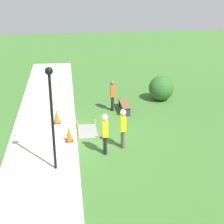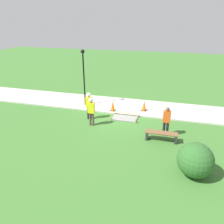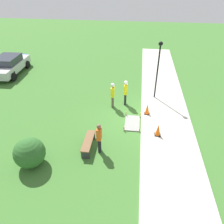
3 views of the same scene
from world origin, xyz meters
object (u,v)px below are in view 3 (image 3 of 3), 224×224
Objects in this scene: worker_assistant at (113,93)px; parked_car_silver at (9,65)px; parked_car_blue at (9,64)px; lamppost_near at (158,63)px; park_bench at (88,143)px; traffic_cone_far_patch at (147,109)px; traffic_cone_near_patch at (158,130)px; worker_supervisor at (126,91)px; bystander_in_orange_shirt at (99,137)px.

worker_assistant is 0.38× the size of parked_car_silver.
lamppost_near is at bearing -110.56° from parked_car_blue.
parked_car_silver reaches higher than parked_car_blue.
park_bench is 4.31m from worker_assistant.
traffic_cone_far_patch is at bearing -41.48° from park_bench.
traffic_cone_near_patch is 3.87m from worker_supervisor.
park_bench is 0.37× the size of parked_car_silver.
traffic_cone_near_patch is 14.82m from parked_car_blue.
traffic_cone_far_patch is (2.07, 0.57, 0.01)m from traffic_cone_near_patch.
lamppost_near is 13.06m from parked_car_silver.
worker_supervisor reaches higher than traffic_cone_near_patch.
worker_assistant is at bearing 72.63° from traffic_cone_far_patch.
parked_car_silver is at bearing 46.12° from park_bench.
worker_supervisor is at bearing -118.35° from parked_car_blue.
worker_supervisor is at bearing 32.41° from traffic_cone_near_patch.
parked_car_blue is at bearing 67.93° from worker_supervisor.
lamppost_near reaches higher than worker_supervisor.
parked_car_blue is 1.05× the size of parked_car_silver.
traffic_cone_near_patch is 14.54m from parked_car_silver.
worker_assistant reaches higher than parked_car_blue.
lamppost_near is 0.86× the size of parked_car_silver.
park_bench is (-1.39, 3.63, -0.11)m from traffic_cone_near_patch.
worker_supervisor reaches higher than parked_car_silver.
worker_supervisor is (4.62, -1.58, 0.71)m from park_bench.
traffic_cone_near_patch is at bearing -62.40° from bystander_in_orange_shirt.
parked_car_silver is at bearing 65.45° from worker_assistant.
bystander_in_orange_shirt reaches higher than parked_car_blue.
lamppost_near is at bearing -26.88° from bystander_in_orange_shirt.
lamppost_near is at bearing 0.21° from traffic_cone_near_patch.
park_bench is 0.96× the size of worker_assistant.
bystander_in_orange_shirt is 0.43× the size of lamppost_near.
bystander_in_orange_shirt is 0.35× the size of parked_car_blue.
lamppost_near reaches higher than park_bench.
worker_assistant is at bearing 118.28° from lamppost_near.
bystander_in_orange_shirt is (-4.36, 0.14, -0.09)m from worker_assistant.
traffic_cone_far_patch is 0.42× the size of worker_assistant.
worker_supervisor is 11.29m from parked_car_silver.
traffic_cone_far_patch is 3.22m from lamppost_near.
lamppost_near is at bearing -61.73° from worker_supervisor.
traffic_cone_far_patch is 0.41× the size of worker_supervisor.
parked_car_blue is (4.33, 10.69, -0.31)m from worker_supervisor.
bystander_in_orange_shirt is (-4.80, 0.95, -0.09)m from worker_supervisor.
parked_car_silver reaches higher than traffic_cone_far_patch.
lamppost_near is (5.90, -2.99, 1.73)m from bystander_in_orange_shirt.
worker_supervisor reaches higher than traffic_cone_far_patch.
parked_car_silver is (8.63, 8.98, 0.46)m from park_bench.
lamppost_near reaches higher than bystander_in_orange_shirt.
traffic_cone_far_patch is 13.35m from parked_car_blue.
traffic_cone_near_patch is 0.15× the size of parked_car_blue.
bystander_in_orange_shirt is at bearing -134.28° from parked_car_silver.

